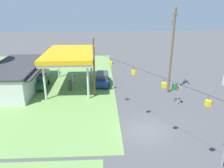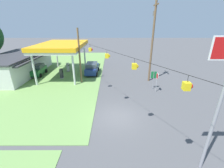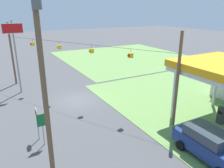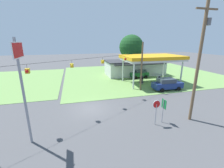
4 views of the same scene
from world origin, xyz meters
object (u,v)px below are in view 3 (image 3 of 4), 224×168
at_px(utility_pole_main, 42,71).
at_px(stop_sign_roadside, 37,117).
at_px(route_sign, 42,123).
at_px(car_at_pumps_front, 209,144).
at_px(stop_sign_overhead, 14,43).
at_px(fuel_pump_near, 221,116).

bearing_deg(utility_pole_main, stop_sign_roadside, 179.75).
bearing_deg(route_sign, utility_pole_main, -3.83).
height_order(stop_sign_roadside, utility_pole_main, utility_pole_main).
height_order(car_at_pumps_front, stop_sign_roadside, stop_sign_roadside).
height_order(car_at_pumps_front, stop_sign_overhead, stop_sign_overhead).
xyz_separation_m(stop_sign_overhead, route_sign, (11.67, -0.01, -3.89)).
xyz_separation_m(car_at_pumps_front, route_sign, (-6.51, -8.83, 0.72)).
height_order(car_at_pumps_front, route_sign, route_sign).
xyz_separation_m(fuel_pump_near, car_at_pumps_front, (2.38, -4.52, 0.26)).
relative_size(car_at_pumps_front, stop_sign_roadside, 1.93).
xyz_separation_m(route_sign, utility_pole_main, (3.10, -0.21, 4.47)).
relative_size(car_at_pumps_front, stop_sign_overhead, 0.61).
bearing_deg(fuel_pump_near, route_sign, -107.22).
xyz_separation_m(fuel_pump_near, stop_sign_roadside, (-5.04, -13.54, 1.09)).
distance_m(fuel_pump_near, stop_sign_overhead, 21.25).
height_order(stop_sign_roadside, stop_sign_overhead, stop_sign_overhead).
xyz_separation_m(car_at_pumps_front, utility_pole_main, (-3.41, -9.03, 5.19)).
relative_size(stop_sign_overhead, utility_pole_main, 0.72).
bearing_deg(car_at_pumps_front, stop_sign_overhead, -153.37).
bearing_deg(stop_sign_overhead, car_at_pumps_front, 25.87).
distance_m(fuel_pump_near, route_sign, 14.01).
distance_m(stop_sign_roadside, route_sign, 0.93).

